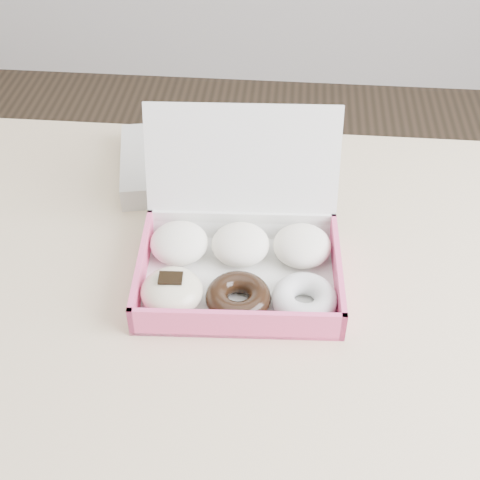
{
  "coord_description": "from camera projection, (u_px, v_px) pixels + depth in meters",
  "views": [
    {
      "loc": [
        0.04,
        -0.72,
        1.46
      ],
      "look_at": [
        -0.03,
        -0.01,
        0.82
      ],
      "focal_mm": 50.0,
      "sensor_mm": 36.0,
      "label": 1
    }
  ],
  "objects": [
    {
      "name": "table",
      "position": [
        257.0,
        308.0,
        1.07
      ],
      "size": [
        1.2,
        0.8,
        0.75
      ],
      "color": "#D2BC8A",
      "rests_on": "ground"
    },
    {
      "name": "donut_box",
      "position": [
        238.0,
        258.0,
        0.99
      ],
      "size": [
        0.31,
        0.28,
        0.21
      ],
      "rotation": [
        0.0,
        0.0,
        0.05
      ],
      "color": "silver",
      "rests_on": "table"
    },
    {
      "name": "newspapers",
      "position": [
        195.0,
        161.0,
        1.2
      ],
      "size": [
        0.3,
        0.26,
        0.04
      ],
      "primitive_type": "cube",
      "rotation": [
        0.0,
        0.0,
        0.2
      ],
      "color": "beige",
      "rests_on": "table"
    }
  ]
}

